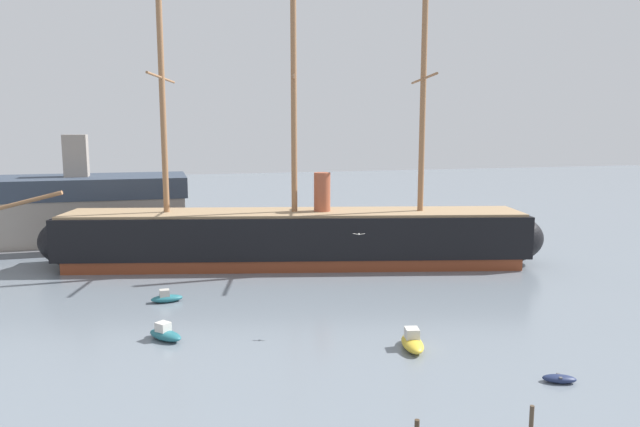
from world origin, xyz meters
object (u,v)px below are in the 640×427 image
object	(u,v)px
motorboat_alongside_bow	(167,298)
mooring_piling_left_pair	(531,421)
seagull_in_flight	(359,234)
sailboat_far_right	(491,246)
dinghy_foreground_right	(559,379)
motorboat_near_centre	(412,342)
dockside_warehouse_left	(26,213)
tall_ship	(295,237)
motorboat_mid_left	(165,334)

from	to	relation	value
motorboat_alongside_bow	mooring_piling_left_pair	size ratio (longest dim) A/B	1.76
seagull_in_flight	sailboat_far_right	bearing A→B (deg)	41.76
dinghy_foreground_right	motorboat_alongside_bow	xyz separation A→B (m)	(-25.15, 26.07, 0.18)
dinghy_foreground_right	sailboat_far_right	bearing A→B (deg)	63.54
motorboat_near_centre	mooring_piling_left_pair	xyz separation A→B (m)	(0.91, -13.59, 0.33)
motorboat_alongside_bow	mooring_piling_left_pair	xyz separation A→B (m)	(19.07, -31.43, 0.44)
dockside_warehouse_left	seagull_in_flight	xyz separation A→B (m)	(34.21, -45.29, 3.21)
mooring_piling_left_pair	dockside_warehouse_left	size ratio (longest dim) A/B	0.04
sailboat_far_right	dockside_warehouse_left	bearing A→B (deg)	163.30
sailboat_far_right	tall_ship	bearing A→B (deg)	-176.31
dockside_warehouse_left	motorboat_mid_left	bearing A→B (deg)	-67.08
motorboat_near_centre	sailboat_far_right	size ratio (longest dim) A/B	0.83
mooring_piling_left_pair	dockside_warehouse_left	distance (m)	74.56
dinghy_foreground_right	motorboat_alongside_bow	world-z (taller)	motorboat_alongside_bow
motorboat_alongside_bow	seagull_in_flight	distance (m)	21.46
motorboat_near_centre	motorboat_mid_left	xyz separation A→B (m)	(-18.46, 7.26, -0.06)
motorboat_near_centre	motorboat_mid_left	distance (m)	19.84
tall_ship	dockside_warehouse_left	size ratio (longest dim) A/B	1.40
motorboat_near_centre	motorboat_alongside_bow	world-z (taller)	motorboat_near_centre
motorboat_near_centre	sailboat_far_right	bearing A→B (deg)	49.66
dinghy_foreground_right	seagull_in_flight	xyz separation A→B (m)	(-9.57, 13.55, 8.00)
mooring_piling_left_pair	sailboat_far_right	bearing A→B (deg)	60.17
sailboat_far_right	dockside_warehouse_left	size ratio (longest dim) A/B	0.10
motorboat_alongside_bow	mooring_piling_left_pair	bearing A→B (deg)	-58.76
motorboat_near_centre	tall_ship	bearing A→B (deg)	94.50
motorboat_alongside_bow	dockside_warehouse_left	bearing A→B (deg)	119.63
dinghy_foreground_right	motorboat_alongside_bow	bearing A→B (deg)	133.96
motorboat_near_centre	sailboat_far_right	world-z (taller)	sailboat_far_right
motorboat_alongside_bow	sailboat_far_right	distance (m)	46.98
motorboat_mid_left	sailboat_far_right	size ratio (longest dim) A/B	0.72
motorboat_near_centre	dockside_warehouse_left	world-z (taller)	dockside_warehouse_left
dockside_warehouse_left	mooring_piling_left_pair	bearing A→B (deg)	-59.58
dinghy_foreground_right	dockside_warehouse_left	distance (m)	73.49
tall_ship	dinghy_foreground_right	world-z (taller)	tall_ship
motorboat_alongside_bow	dockside_warehouse_left	distance (m)	37.97
motorboat_mid_left	sailboat_far_right	bearing A→B (deg)	28.21
motorboat_alongside_bow	sailboat_far_right	world-z (taller)	sailboat_far_right
tall_ship	mooring_piling_left_pair	bearing A→B (deg)	-85.71
sailboat_far_right	mooring_piling_left_pair	world-z (taller)	sailboat_far_right
sailboat_far_right	motorboat_mid_left	bearing A→B (deg)	-151.79
tall_ship	motorboat_alongside_bow	size ratio (longest dim) A/B	21.64
tall_ship	seagull_in_flight	world-z (taller)	tall_ship
motorboat_alongside_bow	dockside_warehouse_left	size ratio (longest dim) A/B	0.06
tall_ship	motorboat_mid_left	bearing A→B (deg)	-125.76
tall_ship	dinghy_foreground_right	size ratio (longest dim) A/B	27.94
tall_ship	motorboat_alongside_bow	xyz separation A→B (m)	(-15.82, -11.81, -3.15)
dinghy_foreground_right	motorboat_mid_left	size ratio (longest dim) A/B	0.69
motorboat_mid_left	dockside_warehouse_left	size ratio (longest dim) A/B	0.07
motorboat_near_centre	motorboat_mid_left	bearing A→B (deg)	158.53
dinghy_foreground_right	motorboat_mid_left	distance (m)	29.80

